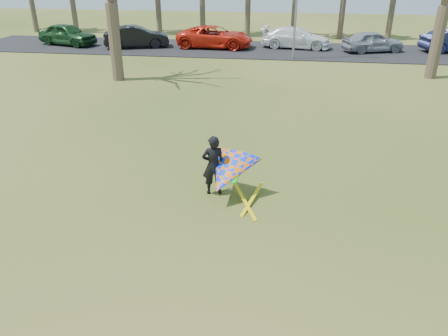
# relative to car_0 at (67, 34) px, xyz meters

# --- Properties ---
(ground) EXTENTS (100.00, 100.00, 0.00)m
(ground) POSITION_rel_car_0_xyz_m (15.76, -24.74, -0.88)
(ground) COLOR #274E11
(ground) RESTS_ON ground
(parking_strip) EXTENTS (46.00, 7.00, 0.06)m
(parking_strip) POSITION_rel_car_0_xyz_m (15.76, 0.26, -0.85)
(parking_strip) COLOR black
(parking_strip) RESTS_ON ground
(car_0) EXTENTS (5.16, 3.23, 1.64)m
(car_0) POSITION_rel_car_0_xyz_m (0.00, 0.00, 0.00)
(car_0) COLOR #19401D
(car_0) RESTS_ON parking_strip
(car_1) EXTENTS (5.18, 3.15, 1.61)m
(car_1) POSITION_rel_car_0_xyz_m (5.79, -0.31, -0.01)
(car_1) COLOR black
(car_1) RESTS_ON parking_strip
(car_2) EXTENTS (5.91, 2.90, 1.61)m
(car_2) POSITION_rel_car_0_xyz_m (11.77, 0.50, -0.01)
(car_2) COLOR red
(car_2) RESTS_ON parking_strip
(car_3) EXTENTS (5.50, 2.79, 1.53)m
(car_3) POSITION_rel_car_0_xyz_m (17.97, 1.25, -0.06)
(car_3) COLOR white
(car_3) RESTS_ON parking_strip
(car_4) EXTENTS (4.75, 3.08, 1.50)m
(car_4) POSITION_rel_car_0_xyz_m (23.56, 0.49, -0.07)
(car_4) COLOR #90939C
(car_4) RESTS_ON parking_strip
(kite_flyer) EXTENTS (2.13, 2.39, 2.02)m
(kite_flyer) POSITION_rel_car_0_xyz_m (15.77, -22.46, -0.02)
(kite_flyer) COLOR black
(kite_flyer) RESTS_ON ground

